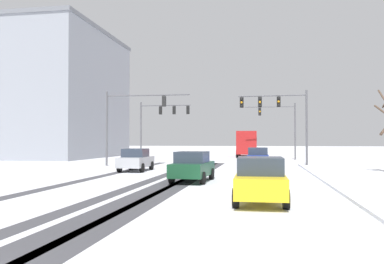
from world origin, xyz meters
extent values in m
cube|color=#424247|center=(0.04, 16.05, 0.00)|extent=(1.15, 35.32, 0.01)
cube|color=#424247|center=(0.78, 16.05, 0.00)|extent=(1.00, 35.32, 0.01)
cube|color=#424247|center=(-4.96, 16.05, 0.00)|extent=(0.75, 35.32, 0.01)
cube|color=#424247|center=(-1.25, 16.05, 0.00)|extent=(0.71, 35.32, 0.01)
cube|color=white|center=(9.97, 14.45, 0.06)|extent=(4.00, 35.32, 0.12)
cylinder|color=#56565B|center=(-8.57, 38.11, 3.25)|extent=(0.18, 0.18, 6.50)
cylinder|color=#56565B|center=(-5.74, 38.08, 6.10)|extent=(5.66, 0.17, 0.12)
cube|color=black|center=(-6.31, 38.09, 5.55)|extent=(0.32, 0.24, 0.90)
sphere|color=black|center=(-6.31, 38.25, 5.85)|extent=(0.20, 0.20, 0.20)
sphere|color=orange|center=(-6.31, 38.25, 5.55)|extent=(0.20, 0.20, 0.20)
sphere|color=black|center=(-6.31, 38.25, 5.25)|extent=(0.20, 0.20, 0.20)
cube|color=black|center=(-4.75, 38.07, 5.55)|extent=(0.32, 0.24, 0.90)
sphere|color=black|center=(-4.75, 38.23, 5.85)|extent=(0.20, 0.20, 0.20)
sphere|color=orange|center=(-4.75, 38.23, 5.55)|extent=(0.20, 0.20, 0.20)
sphere|color=black|center=(-4.75, 38.23, 5.25)|extent=(0.20, 0.20, 0.20)
cube|color=black|center=(-3.20, 38.06, 5.55)|extent=(0.32, 0.24, 0.90)
sphere|color=black|center=(-3.19, 38.22, 5.85)|extent=(0.20, 0.20, 0.20)
sphere|color=orange|center=(-3.19, 38.22, 5.55)|extent=(0.20, 0.20, 0.20)
sphere|color=black|center=(-3.19, 38.22, 5.25)|extent=(0.20, 0.20, 0.20)
cylinder|color=#56565B|center=(8.57, 30.11, 3.25)|extent=(0.18, 0.18, 6.50)
cylinder|color=#56565B|center=(5.67, 30.26, 6.10)|extent=(5.80, 0.43, 0.12)
cube|color=black|center=(6.25, 30.23, 5.55)|extent=(0.33, 0.26, 0.90)
sphere|color=black|center=(6.25, 30.07, 5.85)|extent=(0.20, 0.20, 0.20)
sphere|color=orange|center=(6.25, 30.07, 5.55)|extent=(0.20, 0.20, 0.20)
sphere|color=black|center=(6.25, 30.07, 5.25)|extent=(0.20, 0.20, 0.20)
cube|color=black|center=(4.66, 30.31, 5.55)|extent=(0.33, 0.26, 0.90)
sphere|color=black|center=(4.65, 30.15, 5.85)|extent=(0.20, 0.20, 0.20)
sphere|color=orange|center=(4.65, 30.15, 5.55)|extent=(0.20, 0.20, 0.20)
sphere|color=black|center=(4.65, 30.15, 5.25)|extent=(0.20, 0.20, 0.20)
cube|color=black|center=(3.07, 30.40, 5.55)|extent=(0.33, 0.26, 0.90)
sphere|color=black|center=(3.06, 30.24, 5.85)|extent=(0.20, 0.20, 0.20)
sphere|color=orange|center=(3.06, 30.24, 5.55)|extent=(0.20, 0.20, 0.20)
sphere|color=black|center=(3.06, 30.24, 5.25)|extent=(0.20, 0.20, 0.20)
cylinder|color=#56565B|center=(-8.57, 28.11, 3.25)|extent=(0.18, 0.18, 6.50)
cylinder|color=#56565B|center=(-4.89, 28.11, 6.10)|extent=(7.36, 0.13, 0.12)
cube|color=black|center=(-3.42, 28.11, 5.55)|extent=(0.32, 0.24, 0.90)
sphere|color=black|center=(-3.42, 28.27, 5.85)|extent=(0.20, 0.20, 0.20)
sphere|color=orange|center=(-3.42, 28.27, 5.55)|extent=(0.20, 0.20, 0.20)
sphere|color=black|center=(-3.42, 28.27, 5.25)|extent=(0.20, 0.20, 0.20)
cylinder|color=#56565B|center=(8.57, 42.11, 3.25)|extent=(0.18, 0.18, 6.50)
cylinder|color=#56565B|center=(5.71, 41.96, 6.10)|extent=(5.72, 0.41, 0.12)
cube|color=black|center=(4.57, 41.90, 5.55)|extent=(0.33, 0.26, 0.90)
sphere|color=black|center=(4.58, 41.74, 5.85)|extent=(0.20, 0.20, 0.20)
sphere|color=orange|center=(4.58, 41.74, 5.55)|extent=(0.20, 0.20, 0.20)
sphere|color=black|center=(4.58, 41.74, 5.25)|extent=(0.20, 0.20, 0.20)
cube|color=#233899|center=(4.48, 28.62, 0.67)|extent=(1.72, 4.11, 0.70)
cube|color=#2D3847|center=(4.49, 28.47, 1.32)|extent=(1.57, 1.91, 0.60)
cylinder|color=black|center=(3.67, 29.89, 0.32)|extent=(0.22, 0.64, 0.64)
cylinder|color=black|center=(5.29, 29.90, 0.32)|extent=(0.22, 0.64, 0.64)
cylinder|color=black|center=(3.68, 27.35, 0.32)|extent=(0.22, 0.64, 0.64)
cylinder|color=black|center=(5.30, 27.35, 0.32)|extent=(0.22, 0.64, 0.64)
cube|color=#B7BABF|center=(-4.16, 22.76, 0.67)|extent=(1.78, 4.13, 0.70)
cube|color=#2D3847|center=(-4.16, 22.61, 1.32)|extent=(1.60, 1.93, 0.60)
cylinder|color=black|center=(-4.99, 24.01, 0.32)|extent=(0.23, 0.64, 0.64)
cylinder|color=black|center=(-3.38, 24.04, 0.32)|extent=(0.23, 0.64, 0.64)
cylinder|color=black|center=(-4.94, 21.47, 0.32)|extent=(0.23, 0.64, 0.64)
cylinder|color=black|center=(-3.33, 21.50, 0.32)|extent=(0.23, 0.64, 0.64)
cube|color=#194C2D|center=(1.13, 16.21, 0.67)|extent=(1.91, 4.18, 0.70)
cube|color=#2D3847|center=(1.13, 16.07, 1.32)|extent=(1.66, 1.98, 0.60)
cylinder|color=black|center=(0.39, 17.53, 0.32)|extent=(0.25, 0.65, 0.64)
cylinder|color=black|center=(2.01, 17.44, 0.32)|extent=(0.25, 0.65, 0.64)
cylinder|color=black|center=(0.26, 14.99, 0.32)|extent=(0.25, 0.65, 0.64)
cylinder|color=black|center=(1.87, 14.90, 0.32)|extent=(0.25, 0.65, 0.64)
cube|color=yellow|center=(4.76, 9.50, 0.67)|extent=(1.75, 4.12, 0.70)
cube|color=#2D3847|center=(4.76, 9.35, 1.32)|extent=(1.58, 1.92, 0.60)
cylinder|color=black|center=(3.93, 10.76, 0.32)|extent=(0.23, 0.64, 0.64)
cylinder|color=black|center=(5.55, 10.78, 0.32)|extent=(0.23, 0.64, 0.64)
cylinder|color=black|center=(3.97, 8.22, 0.32)|extent=(0.23, 0.64, 0.64)
cylinder|color=black|center=(5.58, 8.24, 0.32)|extent=(0.23, 0.64, 0.64)
cube|color=#B21E1E|center=(2.85, 49.71, 1.93)|extent=(2.65, 11.03, 2.90)
cube|color=#283342|center=(2.85, 49.71, 2.28)|extent=(2.68, 10.15, 0.90)
cylinder|color=black|center=(4.09, 45.87, 0.48)|extent=(0.31, 0.96, 0.96)
cylinder|color=black|center=(1.72, 45.84, 0.48)|extent=(0.31, 0.96, 0.96)
cylinder|color=black|center=(3.99, 53.02, 0.48)|extent=(0.31, 0.96, 0.96)
cylinder|color=black|center=(1.62, 52.99, 0.48)|extent=(0.31, 0.96, 0.96)
cylinder|color=brown|center=(13.17, 24.62, 2.89)|extent=(0.80, 0.87, 0.70)
cylinder|color=brown|center=(13.04, 24.13, 5.09)|extent=(0.55, 1.08, 1.32)
cylinder|color=brown|center=(12.79, 24.21, 4.36)|extent=(0.36, 1.50, 0.72)
cube|color=#9399A3|center=(-26.18, 43.83, 7.98)|extent=(21.86, 19.68, 15.97)
cube|color=slate|center=(-26.18, 43.83, 16.22)|extent=(22.16, 19.98, 0.50)
camera|label=1|loc=(4.82, -4.96, 2.22)|focal=37.34mm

